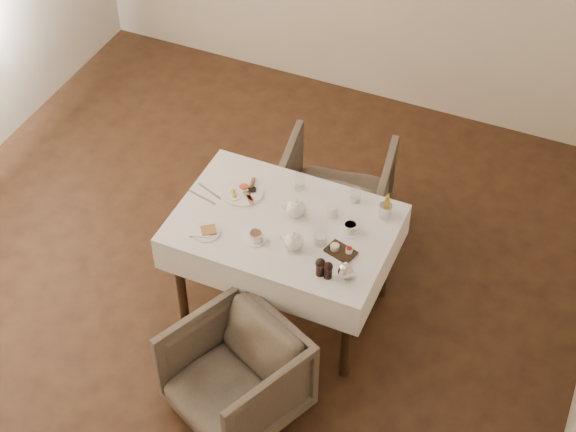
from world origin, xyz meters
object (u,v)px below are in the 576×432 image
(armchair_near, at_px, (235,376))
(breakfast_plate, at_px, (243,191))
(table, at_px, (284,236))
(armchair_far, at_px, (335,194))
(teapot_centre, at_px, (296,208))

(armchair_near, distance_m, breakfast_plate, 1.12)
(table, bearing_deg, armchair_far, 87.40)
(armchair_near, xyz_separation_m, armchair_far, (-0.02, 1.58, 0.03))
(armchair_near, height_order, teapot_centre, teapot_centre)
(table, xyz_separation_m, breakfast_plate, (-0.33, 0.14, 0.13))
(armchair_near, height_order, breakfast_plate, breakfast_plate)
(breakfast_plate, relative_size, teapot_centre, 1.57)
(armchair_far, distance_m, breakfast_plate, 0.85)
(armchair_far, xyz_separation_m, breakfast_plate, (-0.36, -0.64, 0.43))
(table, relative_size, armchair_far, 1.76)
(table, xyz_separation_m, armchair_near, (0.06, -0.81, -0.33))
(armchair_near, relative_size, teapot_centre, 4.14)
(armchair_near, relative_size, armchair_far, 0.92)
(table, distance_m, teapot_centre, 0.20)
(table, height_order, teapot_centre, teapot_centre)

